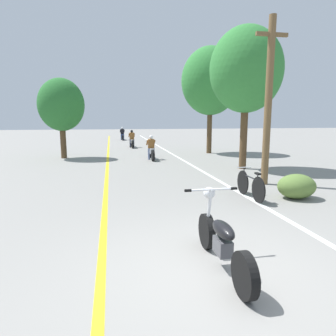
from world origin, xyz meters
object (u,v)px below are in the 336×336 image
at_px(motorcycle_foreground, 222,240).
at_px(motorcycle_rider_mid, 132,141).
at_px(utility_pole, 268,100).
at_px(roadside_tree_right_near, 246,70).
at_px(bicycle_parked, 250,185).
at_px(motorcycle_rider_lead, 151,150).
at_px(roadside_tree_right_far, 210,81).
at_px(motorcycle_rider_far, 122,135).
at_px(roadside_tree_left, 61,105).

distance_m(motorcycle_foreground, motorcycle_rider_mid, 19.49).
relative_size(utility_pole, motorcycle_foreground, 2.58).
xyz_separation_m(utility_pole, roadside_tree_right_near, (0.65, 3.19, 1.46)).
xyz_separation_m(roadside_tree_right_near, bicycle_parked, (-1.99, -4.84, -3.92)).
height_order(motorcycle_foreground, motorcycle_rider_lead, motorcycle_rider_lead).
xyz_separation_m(utility_pole, roadside_tree_right_far, (1.12, 9.35, 1.72)).
bearing_deg(motorcycle_foreground, motorcycle_rider_mid, 89.96).
distance_m(motorcycle_foreground, motorcycle_rider_far, 28.00).
bearing_deg(roadside_tree_right_far, motorcycle_rider_lead, -150.64).
xyz_separation_m(roadside_tree_right_far, roadside_tree_left, (-8.98, -0.86, -1.59)).
distance_m(roadside_tree_right_near, bicycle_parked, 6.54).
relative_size(roadside_tree_right_near, motorcycle_rider_far, 2.93).
height_order(roadside_tree_right_far, bicycle_parked, roadside_tree_right_far).
distance_m(utility_pole, roadside_tree_right_far, 9.57).
xyz_separation_m(utility_pole, bicycle_parked, (-1.34, -1.66, -2.46)).
height_order(roadside_tree_right_far, motorcycle_rider_lead, roadside_tree_right_far).
bearing_deg(roadside_tree_left, motorcycle_rider_lead, -16.83).
relative_size(roadside_tree_right_near, bicycle_parked, 3.64).
distance_m(utility_pole, motorcycle_rider_far, 23.15).
bearing_deg(roadside_tree_right_far, motorcycle_foreground, -107.82).
relative_size(roadside_tree_left, motorcycle_rider_lead, 2.17).
height_order(roadside_tree_left, bicycle_parked, roadside_tree_left).
distance_m(motorcycle_rider_far, bicycle_parked, 24.48).
bearing_deg(utility_pole, bicycle_parked, -128.88).
distance_m(utility_pole, motorcycle_rider_lead, 7.99).
distance_m(roadside_tree_right_far, bicycle_parked, 12.03).
bearing_deg(motorcycle_rider_far, motorcycle_rider_mid, -87.31).
height_order(roadside_tree_right_far, roadside_tree_left, roadside_tree_right_far).
height_order(motorcycle_rider_lead, bicycle_parked, motorcycle_rider_lead).
xyz_separation_m(motorcycle_rider_lead, motorcycle_rider_far, (-0.96, 15.66, 0.01)).
distance_m(roadside_tree_right_near, motorcycle_foreground, 10.26).
bearing_deg(roadside_tree_right_far, motorcycle_rider_far, 110.93).
bearing_deg(utility_pole, roadside_tree_right_near, 78.44).
bearing_deg(utility_pole, roadside_tree_right_far, 83.16).
bearing_deg(motorcycle_foreground, utility_pole, 55.95).
xyz_separation_m(utility_pole, motorcycle_foreground, (-3.59, -5.32, -2.41)).
bearing_deg(roadside_tree_left, utility_pole, -47.20).
xyz_separation_m(roadside_tree_left, motorcycle_rider_mid, (4.28, 5.69, -2.47)).
height_order(roadside_tree_right_near, bicycle_parked, roadside_tree_right_near).
bearing_deg(motorcycle_rider_lead, roadside_tree_right_near, -46.29).
bearing_deg(motorcycle_rider_lead, bicycle_parked, -79.05).
xyz_separation_m(motorcycle_foreground, motorcycle_rider_mid, (0.01, 19.49, 0.08)).
relative_size(motorcycle_rider_lead, motorcycle_rider_far, 0.98).
relative_size(motorcycle_foreground, motorcycle_rider_lead, 1.04).
xyz_separation_m(motorcycle_foreground, motorcycle_rider_lead, (0.58, 12.34, 0.07)).
xyz_separation_m(roadside_tree_left, bicycle_parked, (6.52, -10.14, -2.60)).
bearing_deg(motorcycle_rider_lead, roadside_tree_left, 163.17).
relative_size(roadside_tree_right_near, motorcycle_rider_mid, 2.95).
distance_m(roadside_tree_left, motorcycle_rider_lead, 5.64).
relative_size(motorcycle_rider_lead, motorcycle_rider_mid, 0.99).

